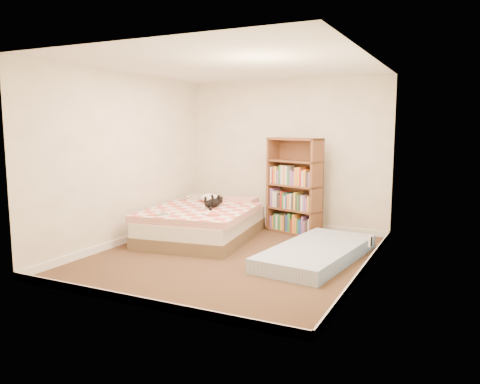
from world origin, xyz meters
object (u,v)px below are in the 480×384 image
at_px(bed, 204,222).
at_px(bookshelf, 294,199).
at_px(black_cat, 214,203).
at_px(white_dog, 209,198).
at_px(floor_mattress, 317,253).

relative_size(bed, bookshelf, 1.43).
xyz_separation_m(black_cat, white_dog, (-0.31, 0.39, 0.00)).
bearing_deg(bookshelf, white_dog, -139.78).
xyz_separation_m(bed, floor_mattress, (1.93, -0.38, -0.16)).
height_order(floor_mattress, black_cat, black_cat).
distance_m(bed, floor_mattress, 1.97).
bearing_deg(white_dog, black_cat, -79.50).
distance_m(bookshelf, white_dog, 1.40).
bearing_deg(bed, floor_mattress, -18.77).
bearing_deg(bed, bookshelf, 33.09).
height_order(bed, floor_mattress, bed).
relative_size(bookshelf, black_cat, 2.34).
relative_size(black_cat, white_dog, 1.73).
relative_size(bookshelf, floor_mattress, 0.76).
distance_m(floor_mattress, black_cat, 1.90).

